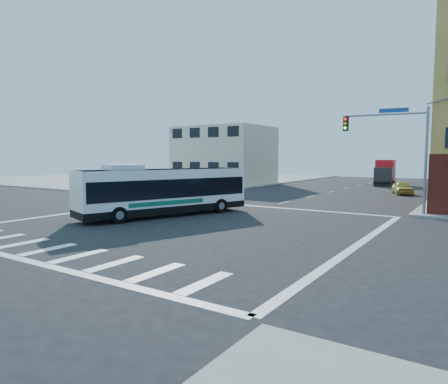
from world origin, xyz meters
The scene contains 7 objects.
ground centered at (0.00, 0.00, 0.00)m, with size 120.00×120.00×0.00m, color black.
sidewalk_nw centered at (-35.00, 35.00, 0.07)m, with size 50.00×50.00×0.15m, color gray.
building_west centered at (-17.02, 29.98, 4.01)m, with size 12.06×10.06×8.00m.
signal_mast_ne centered at (9.08, 10.62, 4.98)m, with size 7.91×1.13×8.07m.
transit_bus centered at (-3.31, 1.84, 1.65)m, with size 6.09×11.53×3.37m.
box_truck centered at (2.73, 39.45, 1.65)m, with size 3.09×7.77×3.40m.
parked_car centered at (7.02, 26.48, 0.69)m, with size 1.62×4.03×1.37m, color gold.
Camera 1 is at (13.95, -17.59, 3.82)m, focal length 32.00 mm.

